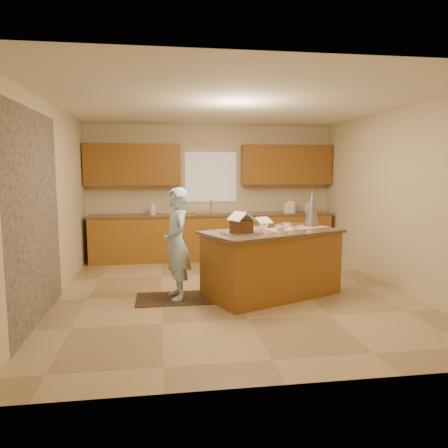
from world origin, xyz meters
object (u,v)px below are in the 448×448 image
Objects in this scene: island_base at (272,264)px; tinsel_tree at (312,208)px; boy at (177,244)px; gingerbread_house at (241,224)px.

tinsel_tree is at bearing 3.67° from island_base.
tinsel_tree is (0.71, 0.36, 0.77)m from island_base.
island_base is 1.39m from boy.
boy is at bearing 155.92° from island_base.
tinsel_tree is at bearing 88.74° from boy.
island_base is 1.19× the size of boy.
island_base is at bearing 28.51° from gingerbread_house.
island_base is at bearing -153.01° from tinsel_tree.
boy reaches higher than island_base.
tinsel_tree reaches higher than gingerbread_house.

